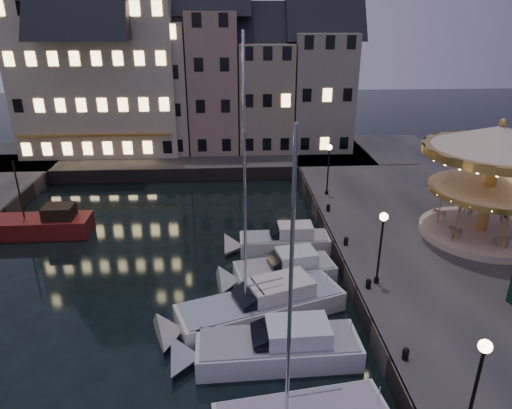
{
  "coord_description": "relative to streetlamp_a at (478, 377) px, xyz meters",
  "views": [
    {
      "loc": [
        -0.65,
        -20.05,
        14.81
      ],
      "look_at": [
        1.0,
        8.0,
        3.2
      ],
      "focal_mm": 32.0,
      "sensor_mm": 36.0,
      "label": 1
    }
  ],
  "objects": [
    {
      "name": "bollard_b",
      "position": [
        -0.6,
        9.5,
        -2.41
      ],
      "size": [
        0.3,
        0.3,
        0.57
      ],
      "color": "black",
      "rests_on": "quay_east"
    },
    {
      "name": "townhouse_ne",
      "position": [
        -4.0,
        39.0,
        3.76
      ],
      "size": [
        6.16,
        8.0,
        12.8
      ],
      "color": "gray",
      "rests_on": "quay_north"
    },
    {
      "name": "streetlamp_c",
      "position": [
        0.0,
        23.5,
        0.0
      ],
      "size": [
        0.44,
        0.44,
        4.17
      ],
      "color": "black",
      "rests_on": "quay_east"
    },
    {
      "name": "townhouse_nf",
      "position": [
        2.05,
        39.0,
        4.26
      ],
      "size": [
        6.82,
        8.0,
        13.8
      ],
      "color": "gray",
      "rests_on": "quay_north"
    },
    {
      "name": "bollard_a",
      "position": [
        -0.6,
        4.0,
        -2.41
      ],
      "size": [
        0.3,
        0.3,
        0.57
      ],
      "color": "black",
      "rests_on": "quay_east"
    },
    {
      "name": "quaywall_e",
      "position": [
        -1.2,
        15.0,
        -3.37
      ],
      "size": [
        0.15,
        44.0,
        1.3
      ],
      "primitive_type": "cube",
      "color": "#47423A",
      "rests_on": "ground"
    },
    {
      "name": "townhouse_na",
      "position": [
        -26.7,
        39.0,
        3.76
      ],
      "size": [
        5.5,
        8.0,
        12.8
      ],
      "color": "gray",
      "rests_on": "quay_north"
    },
    {
      "name": "carousel",
      "position": [
        8.67,
        15.32,
        2.45
      ],
      "size": [
        8.97,
        8.97,
        7.85
      ],
      "color": "beige",
      "rests_on": "quay_east"
    },
    {
      "name": "townhouse_nc",
      "position": [
        -15.2,
        39.0,
        4.76
      ],
      "size": [
        6.82,
        8.0,
        14.8
      ],
      "color": "#B1A48D",
      "rests_on": "quay_north"
    },
    {
      "name": "streetlamp_d",
      "position": [
        11.3,
        17.0,
        0.0
      ],
      "size": [
        0.44,
        0.44,
        4.17
      ],
      "color": "black",
      "rests_on": "quay_east"
    },
    {
      "name": "motorboat_b",
      "position": [
        -6.25,
        5.76,
        -3.37
      ],
      "size": [
        8.6,
        2.75,
        2.15
      ],
      "color": "silver",
      "rests_on": "ground"
    },
    {
      "name": "quay_east",
      "position": [
        6.8,
        15.0,
        -3.37
      ],
      "size": [
        16.0,
        56.0,
        1.3
      ],
      "primitive_type": "cube",
      "color": "#474442",
      "rests_on": "ground"
    },
    {
      "name": "streetlamp_b",
      "position": [
        0.0,
        10.0,
        0.0
      ],
      "size": [
        0.44,
        0.44,
        4.17
      ],
      "color": "black",
      "rests_on": "quay_east"
    },
    {
      "name": "motorboat_c",
      "position": [
        -6.74,
        8.98,
        -3.34
      ],
      "size": [
        9.81,
        5.66,
        13.23
      ],
      "color": "silver",
      "rests_on": "ground"
    },
    {
      "name": "streetlamp_a",
      "position": [
        0.0,
        0.0,
        0.0
      ],
      "size": [
        0.44,
        0.44,
        4.17
      ],
      "color": "black",
      "rests_on": "quay_east"
    },
    {
      "name": "quay_north",
      "position": [
        -15.2,
        37.0,
        -3.37
      ],
      "size": [
        44.0,
        12.0,
        1.3
      ],
      "primitive_type": "cube",
      "color": "#474442",
      "rests_on": "ground"
    },
    {
      "name": "red_fishing_boat",
      "position": [
        -21.63,
        19.96,
        -3.32
      ],
      "size": [
        7.14,
        2.55,
        5.83
      ],
      "color": "maroon",
      "rests_on": "ground"
    },
    {
      "name": "motorboat_d",
      "position": [
        -5.16,
        12.49,
        -3.38
      ],
      "size": [
        7.05,
        3.37,
        2.15
      ],
      "color": "silver",
      "rests_on": "ground"
    },
    {
      "name": "bollard_d",
      "position": [
        -0.6,
        20.0,
        -2.41
      ],
      "size": [
        0.3,
        0.3,
        0.57
      ],
      "color": "black",
      "rests_on": "quay_east"
    },
    {
      "name": "townhouse_nd",
      "position": [
        -9.45,
        39.0,
        5.26
      ],
      "size": [
        5.5,
        8.0,
        15.8
      ],
      "color": "gray",
      "rests_on": "quay_north"
    },
    {
      "name": "quaywall_n",
      "position": [
        -13.2,
        31.0,
        -3.37
      ],
      "size": [
        48.0,
        0.15,
        1.3
      ],
      "primitive_type": "cube",
      "color": "#47423A",
      "rests_on": "ground"
    },
    {
      "name": "townhouse_nb",
      "position": [
        -21.25,
        39.0,
        4.26
      ],
      "size": [
        6.16,
        8.0,
        13.8
      ],
      "color": "gray",
      "rests_on": "quay_north"
    },
    {
      "name": "ground",
      "position": [
        -7.2,
        9.0,
        -4.02
      ],
      "size": [
        160.0,
        160.0,
        0.0
      ],
      "primitive_type": "plane",
      "color": "black",
      "rests_on": "ground"
    },
    {
      "name": "motorboat_e",
      "position": [
        -4.73,
        16.36,
        -3.38
      ],
      "size": [
        7.04,
        2.03,
        2.15
      ],
      "color": "silver",
      "rests_on": "ground"
    },
    {
      "name": "bollard_c",
      "position": [
        -0.6,
        14.5,
        -2.41
      ],
      "size": [
        0.3,
        0.3,
        0.57
      ],
      "color": "black",
      "rests_on": "quay_east"
    },
    {
      "name": "hotel_corner",
      "position": [
        -21.2,
        39.0,
        5.76
      ],
      "size": [
        17.6,
        9.0,
        16.8
      ],
      "color": "beige",
      "rests_on": "quay_north"
    }
  ]
}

